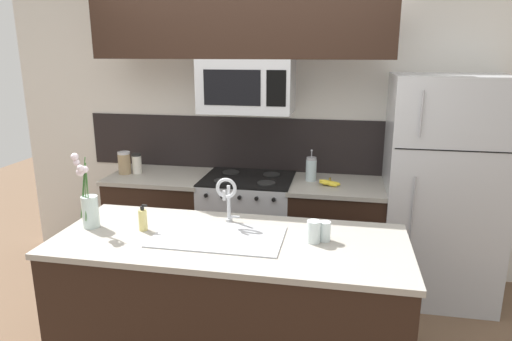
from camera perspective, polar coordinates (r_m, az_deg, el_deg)
name	(u,v)px	position (r m, az deg, el deg)	size (l,w,h in m)	color
ground_plane	(222,335)	(3.47, -4.22, -19.86)	(10.00, 10.00, 0.00)	brown
rear_partition	(289,128)	(4.11, 4.16, 5.36)	(5.20, 0.10, 2.60)	silver
splash_band	(255,144)	(4.13, -0.11, 3.33)	(3.16, 0.01, 0.48)	black
back_counter_left	(163,223)	(4.25, -11.59, -6.39)	(0.86, 0.65, 0.91)	black
back_counter_right	(335,235)	(3.95, 9.86, -7.98)	(0.78, 0.65, 0.91)	black
stove_range	(248,228)	(4.03, -1.00, -7.23)	(0.76, 0.64, 0.93)	#B7BABF
microwave	(247,86)	(3.72, -1.15, 10.53)	(0.74, 0.40, 0.42)	#B7BABF
upper_cabinet_band	(241,19)	(3.70, -1.94, 18.43)	(2.34, 0.34, 0.60)	black
refrigerator	(441,190)	(3.90, 22.15, -2.28)	(0.87, 0.74, 1.80)	#B7BABF
storage_jar_tall	(124,163)	(4.19, -16.13, 0.93)	(0.11, 0.11, 0.20)	#997F5B
storage_jar_medium	(137,164)	(4.18, -14.67, 0.84)	(0.08, 0.08, 0.18)	silver
banana_bunch	(330,183)	(3.74, 9.21, -1.55)	(0.19, 0.12, 0.08)	yellow
french_press	(311,169)	(3.84, 6.90, 0.18)	(0.09, 0.09, 0.27)	silver
island_counter	(231,307)	(2.91, -3.17, -16.69)	(2.06, 0.84, 0.91)	black
kitchen_sink	(218,248)	(2.74, -4.72, -9.64)	(0.76, 0.44, 0.16)	#ADAFB5
sink_faucet	(227,194)	(2.84, -3.64, -2.95)	(0.14, 0.14, 0.31)	#B7BABF
dish_soap_bottle	(143,220)	(2.86, -13.96, -5.98)	(0.06, 0.05, 0.16)	#DBCC75
drinking_glass	(314,232)	(2.64, 7.21, -7.59)	(0.08, 0.08, 0.13)	silver
spare_glass	(325,231)	(2.67, 8.60, -7.52)	(0.07, 0.07, 0.12)	silver
flower_vase	(89,207)	(2.99, -20.15, -4.30)	(0.13, 0.13, 0.47)	silver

